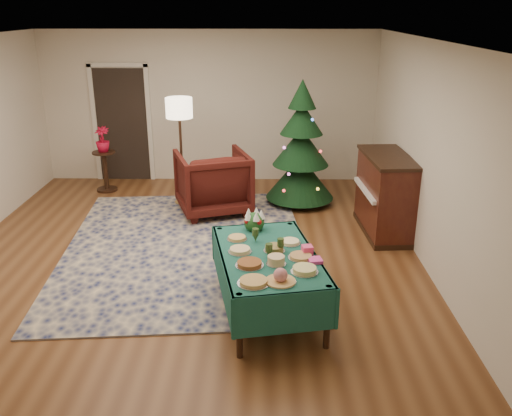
{
  "coord_description": "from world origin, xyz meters",
  "views": [
    {
      "loc": [
        0.97,
        -6.28,
        3.06
      ],
      "look_at": [
        0.89,
        -0.32,
        0.84
      ],
      "focal_mm": 38.0,
      "sensor_mm": 36.0,
      "label": 1
    }
  ],
  "objects_px": {
    "armchair": "(213,179)",
    "christmas_tree": "(301,149)",
    "potted_plant": "(103,145)",
    "gift_box": "(307,250)",
    "piano": "(385,195)",
    "buffet_table": "(268,265)",
    "floor_lamp": "(179,114)",
    "side_table": "(106,172)"
  },
  "relations": [
    {
      "from": "gift_box",
      "to": "armchair",
      "type": "height_order",
      "value": "armchair"
    },
    {
      "from": "floor_lamp",
      "to": "gift_box",
      "type": "bearing_deg",
      "value": -62.14
    },
    {
      "from": "buffet_table",
      "to": "floor_lamp",
      "type": "distance_m",
      "value": 3.76
    },
    {
      "from": "buffet_table",
      "to": "potted_plant",
      "type": "bearing_deg",
      "value": 125.18
    },
    {
      "from": "gift_box",
      "to": "christmas_tree",
      "type": "relative_size",
      "value": 0.05
    },
    {
      "from": "buffet_table",
      "to": "floor_lamp",
      "type": "height_order",
      "value": "floor_lamp"
    },
    {
      "from": "potted_plant",
      "to": "christmas_tree",
      "type": "height_order",
      "value": "christmas_tree"
    },
    {
      "from": "armchair",
      "to": "christmas_tree",
      "type": "relative_size",
      "value": 0.53
    },
    {
      "from": "armchair",
      "to": "potted_plant",
      "type": "xyz_separation_m",
      "value": [
        -1.98,
        1.04,
        0.29
      ]
    },
    {
      "from": "gift_box",
      "to": "side_table",
      "type": "bearing_deg",
      "value": 128.93
    },
    {
      "from": "buffet_table",
      "to": "side_table",
      "type": "bearing_deg",
      "value": 125.18
    },
    {
      "from": "potted_plant",
      "to": "christmas_tree",
      "type": "xyz_separation_m",
      "value": [
        3.37,
        -0.59,
        0.08
      ]
    },
    {
      "from": "buffet_table",
      "to": "side_table",
      "type": "xyz_separation_m",
      "value": [
        -2.82,
        4.0,
        -0.19
      ]
    },
    {
      "from": "piano",
      "to": "potted_plant",
      "type": "bearing_deg",
      "value": 157.98
    },
    {
      "from": "armchair",
      "to": "christmas_tree",
      "type": "distance_m",
      "value": 1.5
    },
    {
      "from": "buffet_table",
      "to": "armchair",
      "type": "height_order",
      "value": "armchair"
    },
    {
      "from": "floor_lamp",
      "to": "side_table",
      "type": "relative_size",
      "value": 2.45
    },
    {
      "from": "gift_box",
      "to": "floor_lamp",
      "type": "height_order",
      "value": "floor_lamp"
    },
    {
      "from": "gift_box",
      "to": "buffet_table",
      "type": "bearing_deg",
      "value": -178.69
    },
    {
      "from": "armchair",
      "to": "floor_lamp",
      "type": "relative_size",
      "value": 0.62
    },
    {
      "from": "gift_box",
      "to": "floor_lamp",
      "type": "distance_m",
      "value": 3.88
    },
    {
      "from": "gift_box",
      "to": "christmas_tree",
      "type": "distance_m",
      "value": 3.41
    },
    {
      "from": "gift_box",
      "to": "piano",
      "type": "distance_m",
      "value": 2.52
    },
    {
      "from": "floor_lamp",
      "to": "piano",
      "type": "height_order",
      "value": "floor_lamp"
    },
    {
      "from": "side_table",
      "to": "christmas_tree",
      "type": "distance_m",
      "value": 3.46
    },
    {
      "from": "side_table",
      "to": "piano",
      "type": "bearing_deg",
      "value": -22.02
    },
    {
      "from": "side_table",
      "to": "piano",
      "type": "height_order",
      "value": "piano"
    },
    {
      "from": "armchair",
      "to": "potted_plant",
      "type": "height_order",
      "value": "armchair"
    },
    {
      "from": "buffet_table",
      "to": "potted_plant",
      "type": "relative_size",
      "value": 4.3
    },
    {
      "from": "buffet_table",
      "to": "christmas_tree",
      "type": "xyz_separation_m",
      "value": [
        0.55,
        3.41,
        0.38
      ]
    },
    {
      "from": "gift_box",
      "to": "potted_plant",
      "type": "height_order",
      "value": "potted_plant"
    },
    {
      "from": "armchair",
      "to": "piano",
      "type": "relative_size",
      "value": 0.8
    },
    {
      "from": "buffet_table",
      "to": "gift_box",
      "type": "relative_size",
      "value": 17.53
    },
    {
      "from": "armchair",
      "to": "floor_lamp",
      "type": "xyz_separation_m",
      "value": [
        -0.54,
        0.41,
        0.93
      ]
    },
    {
      "from": "floor_lamp",
      "to": "armchair",
      "type": "bearing_deg",
      "value": -37.4
    },
    {
      "from": "buffet_table",
      "to": "piano",
      "type": "relative_size",
      "value": 1.38
    },
    {
      "from": "gift_box",
      "to": "potted_plant",
      "type": "bearing_deg",
      "value": 128.93
    },
    {
      "from": "potted_plant",
      "to": "christmas_tree",
      "type": "distance_m",
      "value": 3.42
    },
    {
      "from": "armchair",
      "to": "floor_lamp",
      "type": "bearing_deg",
      "value": -55.65
    },
    {
      "from": "armchair",
      "to": "potted_plant",
      "type": "distance_m",
      "value": 2.25
    },
    {
      "from": "armchair",
      "to": "potted_plant",
      "type": "bearing_deg",
      "value": -45.88
    },
    {
      "from": "christmas_tree",
      "to": "piano",
      "type": "xyz_separation_m",
      "value": [
        1.12,
        -1.23,
        -0.35
      ]
    }
  ]
}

